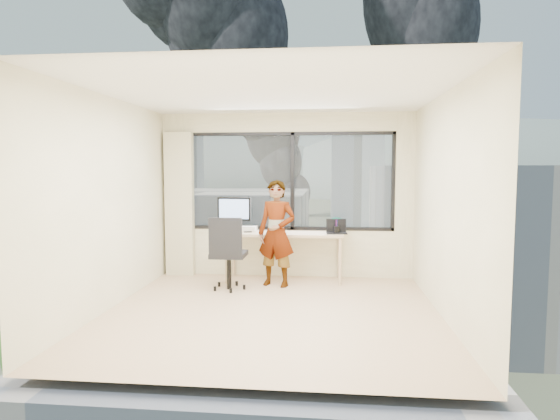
# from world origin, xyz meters

# --- Properties ---
(floor) EXTENTS (4.00, 4.00, 0.01)m
(floor) POSITION_xyz_m (0.00, 0.00, 0.00)
(floor) COLOR tan
(floor) RESTS_ON ground
(ceiling) EXTENTS (4.00, 4.00, 0.01)m
(ceiling) POSITION_xyz_m (0.00, 0.00, 2.60)
(ceiling) COLOR white
(ceiling) RESTS_ON ground
(wall_front) EXTENTS (4.00, 0.01, 2.60)m
(wall_front) POSITION_xyz_m (0.00, -2.00, 1.30)
(wall_front) COLOR beige
(wall_front) RESTS_ON ground
(wall_left) EXTENTS (0.01, 4.00, 2.60)m
(wall_left) POSITION_xyz_m (-2.00, 0.00, 1.30)
(wall_left) COLOR beige
(wall_left) RESTS_ON ground
(wall_right) EXTENTS (0.01, 4.00, 2.60)m
(wall_right) POSITION_xyz_m (2.00, 0.00, 1.30)
(wall_right) COLOR beige
(wall_right) RESTS_ON ground
(window_wall) EXTENTS (3.30, 0.16, 1.55)m
(window_wall) POSITION_xyz_m (0.05, 2.00, 1.52)
(window_wall) COLOR black
(window_wall) RESTS_ON ground
(curtain) EXTENTS (0.45, 0.14, 2.30)m
(curtain) POSITION_xyz_m (-1.72, 1.88, 1.15)
(curtain) COLOR beige
(curtain) RESTS_ON floor
(desk) EXTENTS (1.80, 0.60, 0.75)m
(desk) POSITION_xyz_m (0.00, 1.66, 0.38)
(desk) COLOR tan
(desk) RESTS_ON floor
(chair) EXTENTS (0.55, 0.55, 1.07)m
(chair) POSITION_xyz_m (-0.74, 1.04, 0.54)
(chair) COLOR black
(chair) RESTS_ON floor
(person) EXTENTS (0.65, 0.52, 1.56)m
(person) POSITION_xyz_m (-0.08, 1.31, 0.78)
(person) COLOR #2D2D33
(person) RESTS_ON floor
(monitor) EXTENTS (0.54, 0.16, 0.54)m
(monitor) POSITION_xyz_m (-0.80, 1.76, 1.02)
(monitor) COLOR black
(monitor) RESTS_ON desk
(game_console) EXTENTS (0.30, 0.26, 0.07)m
(game_console) POSITION_xyz_m (-0.60, 1.84, 0.78)
(game_console) COLOR white
(game_console) RESTS_ON desk
(laptop) EXTENTS (0.33, 0.34, 0.20)m
(laptop) POSITION_xyz_m (0.80, 1.59, 0.85)
(laptop) COLOR black
(laptop) RESTS_ON desk
(cellphone) EXTENTS (0.13, 0.09, 0.01)m
(cellphone) POSITION_xyz_m (-0.56, 1.60, 0.76)
(cellphone) COLOR black
(cellphone) RESTS_ON desk
(pen_cup) EXTENTS (0.09, 0.09, 0.11)m
(pen_cup) POSITION_xyz_m (0.80, 1.60, 0.81)
(pen_cup) COLOR black
(pen_cup) RESTS_ON desk
(handbag) EXTENTS (0.29, 0.16, 0.22)m
(handbag) POSITION_xyz_m (0.80, 1.87, 0.86)
(handbag) COLOR #0D5246
(handbag) RESTS_ON desk
(exterior_ground) EXTENTS (400.00, 400.00, 0.04)m
(exterior_ground) POSITION_xyz_m (0.00, 120.00, -14.00)
(exterior_ground) COLOR #515B3D
(exterior_ground) RESTS_ON ground
(near_bldg_a) EXTENTS (16.00, 12.00, 14.00)m
(near_bldg_a) POSITION_xyz_m (-9.00, 30.00, -7.00)
(near_bldg_a) COLOR beige
(near_bldg_a) RESTS_ON exterior_ground
(near_bldg_b) EXTENTS (14.00, 13.00, 16.00)m
(near_bldg_b) POSITION_xyz_m (12.00, 38.00, -6.00)
(near_bldg_b) COLOR silver
(near_bldg_b) RESTS_ON exterior_ground
(far_tower_a) EXTENTS (14.00, 14.00, 28.00)m
(far_tower_a) POSITION_xyz_m (-35.00, 95.00, 0.00)
(far_tower_a) COLOR silver
(far_tower_a) RESTS_ON exterior_ground
(far_tower_b) EXTENTS (13.00, 13.00, 30.00)m
(far_tower_b) POSITION_xyz_m (8.00, 120.00, 1.00)
(far_tower_b) COLOR silver
(far_tower_b) RESTS_ON exterior_ground
(far_tower_c) EXTENTS (15.00, 15.00, 26.00)m
(far_tower_c) POSITION_xyz_m (45.00, 140.00, -1.00)
(far_tower_c) COLOR silver
(far_tower_c) RESTS_ON exterior_ground
(far_tower_d) EXTENTS (16.00, 14.00, 22.00)m
(far_tower_d) POSITION_xyz_m (-60.00, 150.00, -3.00)
(far_tower_d) COLOR silver
(far_tower_d) RESTS_ON exterior_ground
(hill_a) EXTENTS (288.00, 216.00, 90.00)m
(hill_a) POSITION_xyz_m (-120.00, 320.00, -14.00)
(hill_a) COLOR slate
(hill_a) RESTS_ON exterior_ground
(hill_b) EXTENTS (300.00, 220.00, 96.00)m
(hill_b) POSITION_xyz_m (100.00, 320.00, -14.00)
(hill_b) COLOR slate
(hill_b) RESTS_ON exterior_ground
(tree_a) EXTENTS (7.00, 7.00, 8.00)m
(tree_a) POSITION_xyz_m (-16.00, 22.00, -10.00)
(tree_a) COLOR #27521B
(tree_a) RESTS_ON exterior_ground
(tree_b) EXTENTS (7.60, 7.60, 9.00)m
(tree_b) POSITION_xyz_m (4.00, 18.00, -9.50)
(tree_b) COLOR #27521B
(tree_b) RESTS_ON exterior_ground
(tree_c) EXTENTS (8.40, 8.40, 10.00)m
(tree_c) POSITION_xyz_m (22.00, 40.00, -9.00)
(tree_c) COLOR #27521B
(tree_c) RESTS_ON exterior_ground
(smoke_plume_a) EXTENTS (40.00, 24.00, 90.00)m
(smoke_plume_a) POSITION_xyz_m (-10.00, 150.00, 39.00)
(smoke_plume_a) COLOR black
(smoke_plume_a) RESTS_ON exterior_ground
(smoke_plume_b) EXTENTS (30.00, 18.00, 70.00)m
(smoke_plume_b) POSITION_xyz_m (55.00, 170.00, 27.00)
(smoke_plume_b) COLOR black
(smoke_plume_b) RESTS_ON exterior_ground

